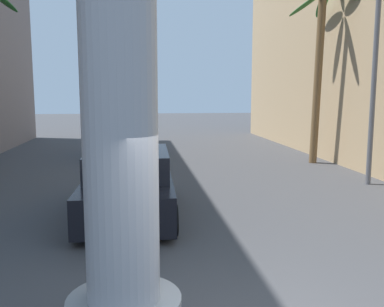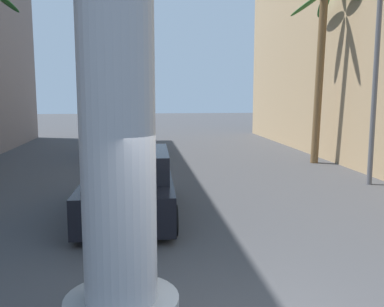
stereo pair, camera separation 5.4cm
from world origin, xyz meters
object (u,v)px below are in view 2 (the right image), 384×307
Objects in this scene: car_lead at (129,184)px; car_far at (134,139)px; street_lamp at (368,36)px; palm_tree_mid_right at (323,52)px.

car_far is (-0.01, 10.03, -0.00)m from car_lead.
palm_tree_mid_right is at bearing 85.44° from street_lamp.
car_far is at bearing 133.92° from street_lamp.
street_lamp reaches higher than car_far.
palm_tree_mid_right reaches higher than car_lead.
car_lead is 1.08× the size of car_far.
street_lamp is 1.77× the size of car_far.
street_lamp reaches higher than palm_tree_mid_right.
car_far is 0.63× the size of palm_tree_mid_right.
car_lead is 10.03m from car_far.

